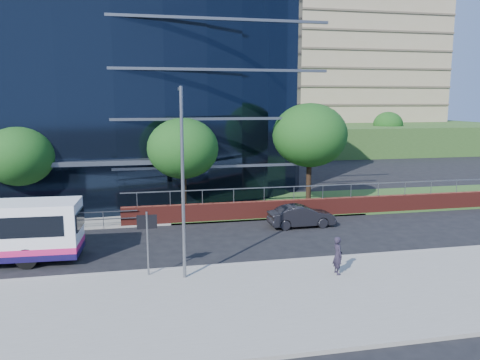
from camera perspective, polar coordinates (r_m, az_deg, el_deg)
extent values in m
plane|color=black|center=(22.94, -22.63, -10.40)|extent=(200.00, 200.00, 0.00)
cube|color=gray|center=(18.38, -25.57, -15.39)|extent=(80.00, 8.00, 0.15)
cube|color=gray|center=(21.99, -23.12, -11.08)|extent=(80.00, 0.25, 0.16)
cube|color=gold|center=(22.20, -23.01, -11.08)|extent=(80.00, 0.08, 0.01)
cube|color=gold|center=(22.34, -22.94, -10.94)|extent=(80.00, 0.08, 0.01)
cube|color=#2D511E|center=(38.44, 19.05, -2.20)|extent=(36.00, 8.00, 0.12)
cube|color=black|center=(45.99, -22.74, 9.40)|extent=(38.00, 16.00, 16.00)
cube|color=#595E66|center=(32.07, -27.00, 1.63)|extent=(22.00, 1.20, 0.30)
cube|color=maroon|center=(33.23, 16.43, -2.90)|extent=(34.00, 0.40, 1.20)
cube|color=slate|center=(32.95, 16.55, -0.38)|extent=(34.00, 0.06, 0.06)
cube|color=#2D511E|center=(82.18, 7.80, 5.60)|extent=(60.00, 42.00, 4.00)
cube|color=tan|center=(84.41, 7.56, 15.91)|extent=(50.00, 12.00, 26.00)
cylinder|color=slate|center=(20.51, -11.20, -7.62)|extent=(0.08, 0.08, 2.80)
cube|color=black|center=(20.27, -11.29, -5.03)|extent=(0.85, 0.06, 0.60)
cylinder|color=black|center=(32.18, -24.97, -2.30)|extent=(0.36, 0.36, 2.86)
ellipsoid|color=#134413|center=(31.76, -25.33, 2.65)|extent=(4.29, 4.29, 3.65)
cylinder|color=black|center=(30.91, -6.85, -1.71)|extent=(0.36, 0.36, 3.08)
ellipsoid|color=#134413|center=(30.47, -6.96, 3.85)|extent=(4.62, 4.62, 3.93)
cylinder|color=black|center=(33.79, 8.36, -0.40)|extent=(0.36, 0.36, 3.52)
ellipsoid|color=#134413|center=(33.38, 8.51, 5.43)|extent=(5.28, 5.28, 4.49)
cylinder|color=black|center=(64.55, 5.85, 4.17)|extent=(0.36, 0.36, 3.08)
ellipsoid|color=#134413|center=(64.34, 5.90, 6.84)|extent=(4.62, 4.62, 3.93)
cylinder|color=black|center=(72.80, 17.48, 4.30)|extent=(0.36, 0.36, 2.86)
ellipsoid|color=#134413|center=(72.62, 17.59, 6.50)|extent=(4.29, 4.29, 3.65)
cylinder|color=slate|center=(19.38, -6.98, -0.59)|extent=(0.14, 0.14, 8.00)
cube|color=slate|center=(19.43, -7.31, 10.98)|extent=(0.15, 0.70, 0.12)
cylinder|color=black|center=(23.65, -24.58, -8.71)|extent=(0.97, 0.33, 0.96)
imported|color=black|center=(28.72, 7.48, -4.38)|extent=(4.05, 1.49, 1.33)
imported|color=#231D2C|center=(20.86, 11.82, -8.98)|extent=(0.40, 0.61, 1.66)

